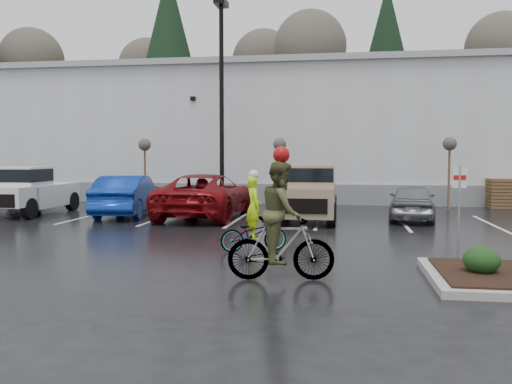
% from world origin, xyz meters
% --- Properties ---
extents(ground, '(120.00, 120.00, 0.00)m').
position_xyz_m(ground, '(0.00, 0.00, 0.00)').
color(ground, black).
rests_on(ground, ground).
extents(warehouse, '(60.50, 15.50, 7.20)m').
position_xyz_m(warehouse, '(0.00, 21.99, 3.65)').
color(warehouse, silver).
rests_on(warehouse, ground).
extents(wooded_ridge, '(80.00, 25.00, 6.00)m').
position_xyz_m(wooded_ridge, '(0.00, 45.00, 3.00)').
color(wooded_ridge, '#283F1A').
rests_on(wooded_ridge, ground).
extents(lamppost, '(0.50, 1.00, 9.22)m').
position_xyz_m(lamppost, '(-4.00, 12.00, 5.69)').
color(lamppost, black).
rests_on(lamppost, ground).
extents(sapling_west, '(0.60, 0.60, 3.20)m').
position_xyz_m(sapling_west, '(-8.00, 13.00, 2.73)').
color(sapling_west, '#4A2C1D').
rests_on(sapling_west, ground).
extents(sapling_mid, '(0.60, 0.60, 3.20)m').
position_xyz_m(sapling_mid, '(-1.50, 13.00, 2.73)').
color(sapling_mid, '#4A2C1D').
rests_on(sapling_mid, ground).
extents(sapling_east, '(0.60, 0.60, 3.20)m').
position_xyz_m(sapling_east, '(6.00, 13.00, 2.73)').
color(sapling_east, '#4A2C1D').
rests_on(sapling_east, ground).
extents(pallet_stack_a, '(1.20, 1.20, 1.35)m').
position_xyz_m(pallet_stack_a, '(8.50, 14.00, 0.68)').
color(pallet_stack_a, '#4A2C1D').
rests_on(pallet_stack_a, ground).
extents(shrub_a, '(0.70, 0.70, 0.52)m').
position_xyz_m(shrub_a, '(4.00, -1.00, 0.41)').
color(shrub_a, '#123415').
rests_on(shrub_a, curb_island).
extents(fire_lane_sign, '(0.30, 0.05, 2.20)m').
position_xyz_m(fire_lane_sign, '(3.80, 0.20, 1.41)').
color(fire_lane_sign, gray).
rests_on(fire_lane_sign, ground).
extents(pickup_white, '(2.10, 5.20, 1.96)m').
position_xyz_m(pickup_white, '(-11.18, 8.64, 0.98)').
color(pickup_white, silver).
rests_on(pickup_white, ground).
extents(car_blue, '(2.29, 5.06, 1.61)m').
position_xyz_m(car_blue, '(-7.06, 8.56, 0.81)').
color(car_blue, navy).
rests_on(car_blue, ground).
extents(car_red, '(2.97, 6.14, 1.69)m').
position_xyz_m(car_red, '(-3.84, 8.49, 0.84)').
color(car_red, maroon).
rests_on(car_red, ground).
extents(suv_tan, '(2.20, 5.10, 2.06)m').
position_xyz_m(suv_tan, '(0.04, 8.30, 1.03)').
color(suv_tan, gray).
rests_on(suv_tan, ground).
extents(car_grey, '(2.05, 4.15, 1.36)m').
position_xyz_m(car_grey, '(3.92, 8.82, 0.68)').
color(car_grey, slate).
rests_on(car_grey, ground).
extents(cyclist_hivis, '(1.79, 1.23, 2.06)m').
position_xyz_m(cyclist_hivis, '(-0.85, 1.50, 0.65)').
color(cyclist_hivis, '#3F3F44').
rests_on(cyclist_hivis, ground).
extents(cyclist_olive, '(2.06, 1.02, 2.59)m').
position_xyz_m(cyclist_olive, '(0.17, -1.49, 0.93)').
color(cyclist_olive, '#3F3F44').
rests_on(cyclist_olive, ground).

